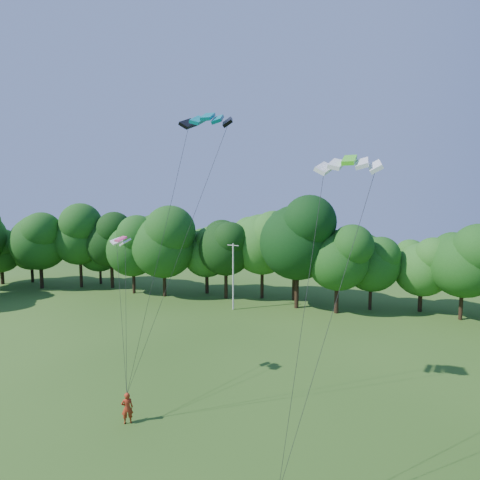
# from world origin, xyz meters

# --- Properties ---
(utility_pole) EXTENTS (1.60, 0.57, 8.27)m
(utility_pole) POSITION_xyz_m (-4.93, 31.18, 4.25)
(utility_pole) COLOR #B6B6AC
(utility_pole) RESTS_ON ground
(kite_flyer_left) EXTENTS (0.84, 0.78, 1.93)m
(kite_flyer_left) POSITION_xyz_m (-3.70, 6.42, 0.96)
(kite_flyer_left) COLOR #A72D15
(kite_flyer_left) RESTS_ON ground
(kite_teal) EXTENTS (3.10, 1.59, 0.71)m
(kite_teal) POSITION_xyz_m (0.68, 8.96, 18.34)
(kite_teal) COLOR #047D88
(kite_teal) RESTS_ON ground
(kite_green) EXTENTS (3.05, 1.61, 0.61)m
(kite_green) POSITION_xyz_m (8.78, 6.46, 15.31)
(kite_green) COLOR #52E722
(kite_green) RESTS_ON ground
(kite_pink) EXTENTS (1.73, 1.28, 0.36)m
(kite_pink) POSITION_xyz_m (-6.37, 10.21, 10.79)
(kite_pink) COLOR #E43F79
(kite_pink) RESTS_ON ground
(tree_back_west) EXTENTS (7.59, 7.59, 11.04)m
(tree_back_west) POSITION_xyz_m (-30.25, 38.95, 6.89)
(tree_back_west) COLOR #302013
(tree_back_west) RESTS_ON ground
(tree_back_center) EXTENTS (10.32, 10.32, 15.01)m
(tree_back_center) POSITION_xyz_m (2.50, 34.23, 9.38)
(tree_back_center) COLOR #312413
(tree_back_center) RESTS_ON ground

